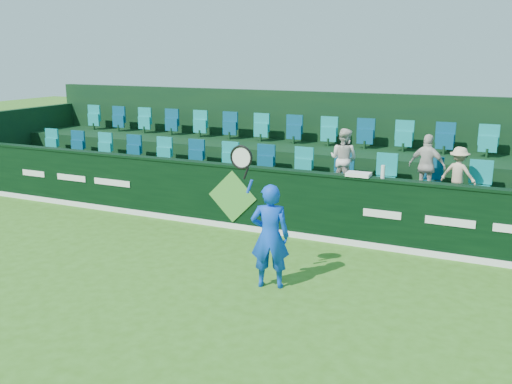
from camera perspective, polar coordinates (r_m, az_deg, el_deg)
The scene contains 13 objects.
ground at distance 8.92m, azimuth -13.97°, elevation -10.48°, with size 60.00×60.00×0.00m, color #356818.
sponsor_hoarding at distance 11.88m, azimuth -2.12°, elevation -0.46°, with size 16.00×0.25×1.35m.
stand_tier_front at distance 12.91m, azimuth 0.09°, elevation -0.54°, with size 16.00×2.00×0.80m, color black.
stand_tier_back at distance 14.56m, azimuth 3.22°, elevation 2.11°, with size 16.00×1.80×1.30m, color black.
stand_rear at distance 14.86m, azimuth 3.89°, elevation 4.56°, with size 16.00×4.10×2.60m.
seat_row_front at distance 13.11m, azimuth 0.83°, elevation 2.82°, with size 13.50×0.50×0.60m, color teal.
seat_row_back at distance 14.67m, azimuth 3.71°, elevation 5.96°, with size 13.50×0.50×0.60m, color teal.
tennis_player at distance 8.86m, azimuth 1.36°, elevation -4.32°, with size 1.03×0.56×2.30m.
spectator_left at distance 12.03m, azimuth 8.75°, elevation 3.29°, with size 0.62×0.48×1.28m, color silver.
spectator_middle at distance 11.69m, azimuth 16.73°, elevation 2.50°, with size 0.74×0.31×1.25m, color beige.
spectator_right at distance 11.65m, azimuth 19.59°, elevation 1.72°, with size 0.68×0.39×1.05m, color #CAB68E.
towel at distance 10.82m, azimuth 10.22°, elevation 1.75°, with size 0.44×0.29×0.07m, color white.
drinks_bottle at distance 10.71m, azimuth 12.57°, elevation 1.99°, with size 0.08×0.08×0.24m, color silver.
Camera 1 is at (5.22, -6.26, 3.62)m, focal length 40.00 mm.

